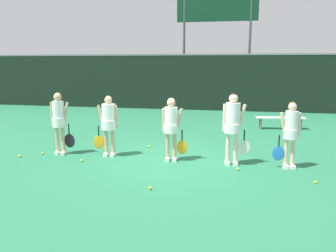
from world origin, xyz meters
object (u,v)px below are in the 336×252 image
(tennis_ball_2, at_px, (43,153))
(tennis_ball_1, at_px, (149,146))
(scoreboard, at_px, (217,15))
(player_3, at_px, (233,122))
(player_1, at_px, (109,121))
(player_0, at_px, (59,119))
(tennis_ball_5, at_px, (238,169))
(tennis_ball_6, at_px, (150,188))
(tennis_ball_3, at_px, (82,160))
(player_4, at_px, (291,130))
(tennis_ball_0, at_px, (20,156))
(player_2, at_px, (171,124))
(tennis_ball_4, at_px, (315,182))
(bench_courtside, at_px, (280,119))

(tennis_ball_2, bearing_deg, tennis_ball_1, 24.80)
(scoreboard, distance_m, player_3, 11.84)
(player_1, distance_m, tennis_ball_2, 2.14)
(player_0, distance_m, tennis_ball_1, 2.71)
(player_1, relative_size, tennis_ball_5, 23.68)
(player_0, height_order, player_3, player_3)
(tennis_ball_1, height_order, tennis_ball_6, tennis_ball_6)
(player_1, distance_m, tennis_ball_3, 1.26)
(player_1, xyz_separation_m, tennis_ball_6, (1.69, -2.16, -0.94))
(player_4, height_order, tennis_ball_3, player_4)
(tennis_ball_2, bearing_deg, tennis_ball_5, -4.23)
(player_3, xyz_separation_m, player_4, (1.36, 0.01, -0.15))
(tennis_ball_5, relative_size, tennis_ball_6, 0.99)
(scoreboard, relative_size, tennis_ball_0, 93.18)
(player_0, height_order, tennis_ball_5, player_0)
(player_2, distance_m, tennis_ball_1, 1.76)
(player_1, relative_size, player_3, 0.92)
(player_0, relative_size, tennis_ball_3, 26.86)
(player_0, xyz_separation_m, player_4, (6.06, -0.06, -0.07))
(player_0, xyz_separation_m, player_2, (3.15, -0.01, -0.04))
(tennis_ball_4, relative_size, tennis_ball_5, 0.96)
(tennis_ball_3, bearing_deg, tennis_ball_0, 178.83)
(scoreboard, relative_size, tennis_ball_2, 95.10)
(scoreboard, height_order, tennis_ball_4, scoreboard)
(player_1, bearing_deg, player_2, -4.99)
(scoreboard, bearing_deg, player_3, -84.75)
(scoreboard, bearing_deg, player_0, -108.51)
(player_1, height_order, tennis_ball_0, player_1)
(tennis_ball_3, relative_size, tennis_ball_4, 0.95)
(bench_courtside, xyz_separation_m, player_2, (-3.38, -4.92, 0.58))
(tennis_ball_3, relative_size, tennis_ball_5, 0.92)
(bench_courtside, height_order, tennis_ball_6, bench_courtside)
(player_3, distance_m, tennis_ball_0, 5.77)
(bench_courtside, bearing_deg, player_3, -117.36)
(scoreboard, relative_size, player_4, 3.98)
(player_1, distance_m, player_4, 4.66)
(tennis_ball_1, xyz_separation_m, tennis_ball_5, (2.62, -1.67, 0.00))
(tennis_ball_4, height_order, tennis_ball_6, tennis_ball_6)
(bench_courtside, height_order, player_2, player_2)
(player_4, relative_size, tennis_ball_2, 23.88)
(tennis_ball_1, distance_m, tennis_ball_3, 2.19)
(player_0, bearing_deg, tennis_ball_0, -160.92)
(bench_courtside, height_order, tennis_ball_3, bench_courtside)
(tennis_ball_0, bearing_deg, tennis_ball_2, 42.42)
(player_0, bearing_deg, bench_courtside, 27.78)
(player_4, bearing_deg, player_1, 169.30)
(player_3, bearing_deg, tennis_ball_4, -37.41)
(tennis_ball_0, bearing_deg, player_3, 4.41)
(player_0, bearing_deg, player_2, -9.37)
(player_3, bearing_deg, tennis_ball_5, -77.31)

